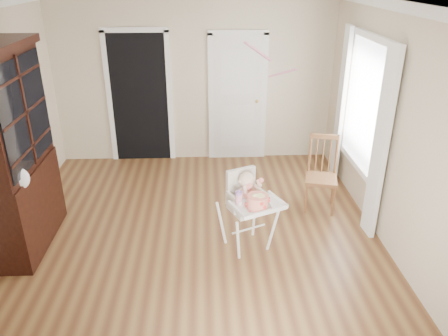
{
  "coord_description": "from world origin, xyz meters",
  "views": [
    {
      "loc": [
        0.15,
        -4.51,
        3.0
      ],
      "look_at": [
        0.35,
        -0.31,
        1.07
      ],
      "focal_mm": 35.0,
      "sensor_mm": 36.0,
      "label": 1
    }
  ],
  "objects_px": {
    "high_chair": "(248,202)",
    "dining_chair": "(321,176)",
    "cake": "(258,201)",
    "china_cabinet": "(10,152)",
    "sippy_cup": "(239,198)"
  },
  "relations": [
    {
      "from": "high_chair",
      "to": "dining_chair",
      "type": "relative_size",
      "value": 0.96
    },
    {
      "from": "cake",
      "to": "china_cabinet",
      "type": "xyz_separation_m",
      "value": [
        -2.68,
        0.45,
        0.43
      ]
    },
    {
      "from": "high_chair",
      "to": "sippy_cup",
      "type": "height_order",
      "value": "high_chair"
    },
    {
      "from": "cake",
      "to": "china_cabinet",
      "type": "relative_size",
      "value": 0.13
    },
    {
      "from": "sippy_cup",
      "to": "china_cabinet",
      "type": "xyz_separation_m",
      "value": [
        -2.49,
        0.38,
        0.42
      ]
    },
    {
      "from": "china_cabinet",
      "to": "dining_chair",
      "type": "distance_m",
      "value": 3.81
    },
    {
      "from": "high_chair",
      "to": "china_cabinet",
      "type": "bearing_deg",
      "value": 151.24
    },
    {
      "from": "cake",
      "to": "china_cabinet",
      "type": "distance_m",
      "value": 2.76
    },
    {
      "from": "sippy_cup",
      "to": "china_cabinet",
      "type": "relative_size",
      "value": 0.08
    },
    {
      "from": "high_chair",
      "to": "cake",
      "type": "bearing_deg",
      "value": -95.25
    },
    {
      "from": "china_cabinet",
      "to": "dining_chair",
      "type": "height_order",
      "value": "china_cabinet"
    },
    {
      "from": "sippy_cup",
      "to": "dining_chair",
      "type": "bearing_deg",
      "value": 41.65
    },
    {
      "from": "dining_chair",
      "to": "sippy_cup",
      "type": "bearing_deg",
      "value": -124.29
    },
    {
      "from": "sippy_cup",
      "to": "dining_chair",
      "type": "distance_m",
      "value": 1.62
    },
    {
      "from": "cake",
      "to": "china_cabinet",
      "type": "bearing_deg",
      "value": 170.45
    }
  ]
}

